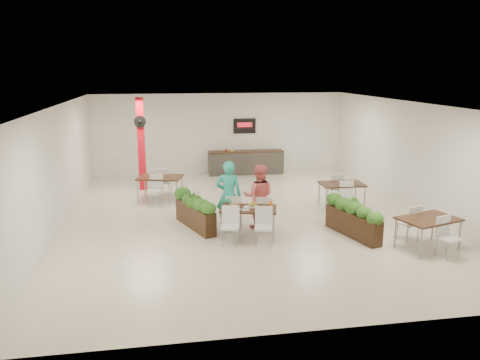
% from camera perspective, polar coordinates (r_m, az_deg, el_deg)
% --- Properties ---
extents(ground, '(12.00, 12.00, 0.00)m').
position_cam_1_polar(ground, '(13.36, 0.75, -4.61)').
color(ground, beige).
rests_on(ground, ground).
extents(room_shell, '(10.10, 12.10, 3.22)m').
position_cam_1_polar(room_shell, '(12.88, 0.78, 3.90)').
color(room_shell, white).
rests_on(room_shell, ground).
extents(red_column, '(0.40, 0.41, 3.20)m').
position_cam_1_polar(red_column, '(16.50, -11.95, 4.43)').
color(red_column, red).
rests_on(red_column, ground).
extents(service_counter, '(3.00, 0.64, 2.20)m').
position_cam_1_polar(service_counter, '(18.80, 0.71, 2.23)').
color(service_counter, '#322F2C').
rests_on(service_counter, ground).
extents(main_table, '(1.57, 1.86, 0.92)m').
position_cam_1_polar(main_table, '(11.70, 0.95, -3.98)').
color(main_table, black).
rests_on(main_table, ground).
extents(diner_man, '(0.76, 0.59, 1.84)m').
position_cam_1_polar(diner_man, '(12.18, -1.40, -1.89)').
color(diner_man, '#29B4A0').
rests_on(diner_man, ground).
extents(diner_woman, '(0.96, 0.83, 1.71)m').
position_cam_1_polar(diner_woman, '(12.33, 2.29, -2.01)').
color(diner_woman, '#F96E70').
rests_on(diner_woman, ground).
extents(planter_left, '(0.97, 1.87, 1.03)m').
position_cam_1_polar(planter_left, '(12.44, -5.51, -3.57)').
color(planter_left, black).
rests_on(planter_left, ground).
extents(planter_right, '(0.84, 1.90, 1.03)m').
position_cam_1_polar(planter_right, '(12.13, 13.62, -4.41)').
color(planter_right, black).
rests_on(planter_right, ground).
extents(side_table_a, '(1.57, 1.67, 0.92)m').
position_cam_1_polar(side_table_a, '(15.29, -9.73, 0.02)').
color(side_table_a, black).
rests_on(side_table_a, ground).
extents(side_table_b, '(1.34, 1.64, 0.92)m').
position_cam_1_polar(side_table_b, '(14.53, 12.30, -0.83)').
color(side_table_b, black).
rests_on(side_table_b, ground).
extents(side_table_c, '(1.55, 1.67, 0.92)m').
position_cam_1_polar(side_table_c, '(11.78, 21.98, -4.86)').
color(side_table_c, black).
rests_on(side_table_c, ground).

